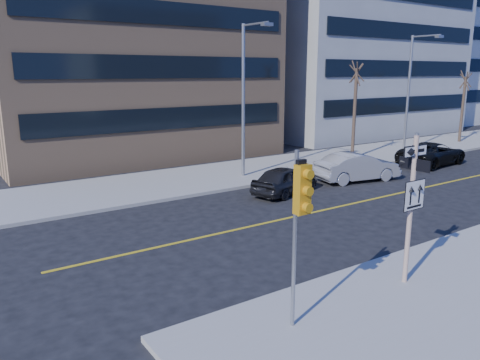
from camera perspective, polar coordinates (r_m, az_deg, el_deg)
ground at (r=15.29m, az=11.74°, el=-9.21°), size 120.00×120.00×0.00m
far_sidewalk at (r=36.14m, az=18.03°, el=3.41°), size 66.00×6.00×0.15m
road_centerline at (r=26.83m, az=23.57°, el=-0.37°), size 40.00×0.14×0.01m
sign_pole at (r=13.02m, az=20.19°, el=-2.38°), size 0.92×0.92×4.06m
traffic_signal at (r=9.85m, az=7.41°, el=-2.91°), size 0.32×0.45×4.00m
parked_car_a at (r=22.50m, az=5.52°, el=0.02°), size 2.69×4.27×1.35m
parked_car_b at (r=25.79m, az=14.13°, el=1.56°), size 2.52×4.87×1.53m
parked_car_c at (r=31.80m, az=22.37°, el=3.00°), size 2.82×5.36×1.44m
streetlight_a at (r=25.01m, az=0.72°, el=10.83°), size 0.55×2.25×8.00m
streetlight_b at (r=34.97m, az=20.21°, el=10.67°), size 0.55×2.25×8.00m
street_tree_west at (r=31.40m, az=14.02°, el=12.30°), size 1.80×1.80×6.35m
street_tree_east at (r=42.13m, az=25.78°, el=10.72°), size 1.80×1.80×5.75m
building_brick at (r=36.98m, az=-15.43°, el=17.68°), size 18.00×18.00×18.00m
building_grey_mid at (r=48.15m, az=11.60°, el=14.90°), size 20.00×16.00×15.00m
building_grey_far at (r=66.45m, az=22.82°, el=14.01°), size 18.00×18.00×16.00m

